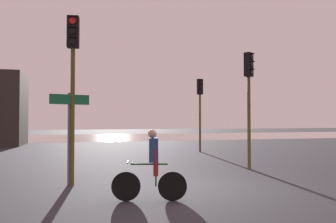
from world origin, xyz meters
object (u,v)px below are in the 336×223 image
at_px(traffic_light_far_right, 200,101).
at_px(cyclist, 152,165).
at_px(direction_sign_post, 69,125).
at_px(traffic_light_near_left, 73,68).
at_px(traffic_light_near_right, 249,88).

bearing_deg(traffic_light_far_right, cyclist, 68.43).
bearing_deg(direction_sign_post, cyclist, 113.63).
height_order(direction_sign_post, cyclist, direction_sign_post).
bearing_deg(traffic_light_near_left, cyclist, 135.54).
relative_size(direction_sign_post, cyclist, 1.56).
height_order(traffic_light_near_left, direction_sign_post, traffic_light_near_left).
height_order(traffic_light_near_right, cyclist, traffic_light_near_right).
xyz_separation_m(traffic_light_near_right, traffic_light_far_right, (0.59, 6.87, -0.08)).
bearing_deg(direction_sign_post, traffic_light_near_right, 177.62).
bearing_deg(cyclist, direction_sign_post, 53.00).
distance_m(traffic_light_far_right, cyclist, 12.04).
bearing_deg(traffic_light_near_right, direction_sign_post, -19.74).
xyz_separation_m(traffic_light_near_left, traffic_light_far_right, (6.92, 8.38, -0.34)).
distance_m(direction_sign_post, cyclist, 3.12).
relative_size(traffic_light_near_right, traffic_light_near_left, 0.92).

